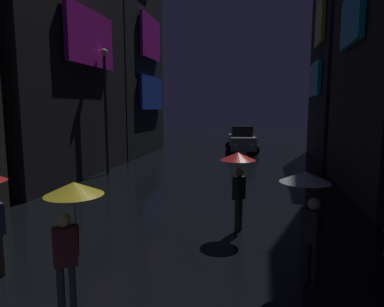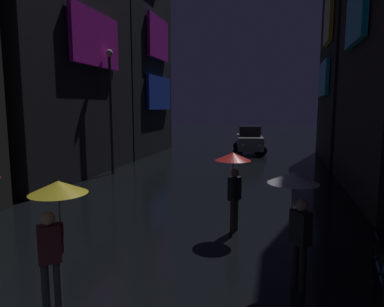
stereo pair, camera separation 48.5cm
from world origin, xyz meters
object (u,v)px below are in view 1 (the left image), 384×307
object	(u,v)px
streetlamp_left_far	(105,98)
pedestrian_near_crossing_red	(238,169)
pedestrian_foreground_left_clear	(308,197)
pedestrian_far_right_yellow	(71,211)
car_distant	(242,140)

from	to	relation	value
streetlamp_left_far	pedestrian_near_crossing_red	bearing A→B (deg)	-43.86
pedestrian_foreground_left_clear	streetlamp_left_far	xyz separation A→B (m)	(-8.20, 8.95, 2.02)
pedestrian_far_right_yellow	pedestrian_near_crossing_red	size ratio (longest dim) A/B	1.00
pedestrian_foreground_left_clear	pedestrian_far_right_yellow	bearing A→B (deg)	-155.36
pedestrian_foreground_left_clear	streetlamp_left_far	distance (m)	12.31
pedestrian_foreground_left_clear	car_distant	bearing A→B (deg)	97.32
pedestrian_near_crossing_red	streetlamp_left_far	xyz separation A→B (m)	(-6.79, 6.52, 2.02)
pedestrian_near_crossing_red	car_distant	distance (m)	16.04
pedestrian_foreground_left_clear	car_distant	size ratio (longest dim) A/B	0.49
pedestrian_far_right_yellow	streetlamp_left_far	xyz separation A→B (m)	(-4.55, 10.63, 2.02)
pedestrian_near_crossing_red	car_distant	bearing A→B (deg)	93.40
pedestrian_near_crossing_red	streetlamp_left_far	world-z (taller)	streetlamp_left_far
pedestrian_foreground_left_clear	car_distant	world-z (taller)	pedestrian_foreground_left_clear
streetlamp_left_far	car_distant	bearing A→B (deg)	58.35
pedestrian_foreground_left_clear	car_distant	distance (m)	18.59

